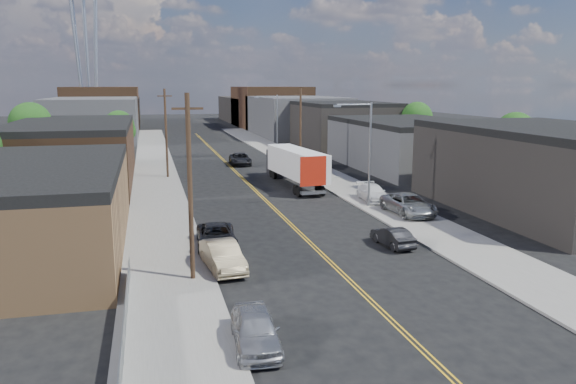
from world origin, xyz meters
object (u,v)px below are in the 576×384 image
car_left_a (255,329)px  car_left_c (216,236)px  car_ahead_truck (240,159)px  car_right_oncoming (393,237)px  car_right_lot_b (373,193)px  car_left_b (223,256)px  car_right_lot_a (409,204)px  semi_truck (293,164)px  car_right_lot_c (322,161)px

car_left_a → car_left_c: car_left_a is taller
car_ahead_truck → car_right_oncoming: bearing=-81.9°
car_left_a → car_right_lot_b: bearing=62.6°
car_left_b → car_left_c: 4.56m
car_left_b → car_right_lot_a: car_right_lot_a is taller
semi_truck → car_right_lot_b: bearing=-70.9°
car_left_b → car_right_oncoming: size_ratio=1.28×
car_left_b → car_right_lot_a: (16.30, 9.78, 0.16)m
car_ahead_truck → car_right_lot_a: bearing=-72.4°
car_right_lot_a → car_right_lot_b: (-0.67, 5.83, -0.11)m
semi_truck → car_right_lot_b: (4.73, -10.33, -1.38)m
semi_truck → car_left_b: 28.17m
semi_truck → car_right_oncoming: bearing=-94.3°
car_left_c → car_right_lot_b: (15.43, 11.04, 0.11)m
car_left_c → car_right_lot_a: car_right_lot_a is taller
car_right_oncoming → car_ahead_truck: 40.33m
semi_truck → car_left_c: bearing=-122.1°
car_right_oncoming → car_right_lot_b: car_right_lot_b is taller
car_left_c → car_right_lot_c: 36.30m
car_right_lot_b → car_ahead_truck: size_ratio=0.87×
car_right_lot_b → car_right_lot_c: (1.77, 20.92, 0.11)m
car_left_b → car_right_lot_c: 40.46m
car_left_b → car_right_lot_c: car_right_lot_c is taller
car_left_c → car_ahead_truck: (7.70, 37.67, 0.04)m
semi_truck → car_ahead_truck: 16.63m
car_left_b → car_ahead_truck: bearing=72.8°
car_left_c → car_ahead_truck: 38.45m
car_right_oncoming → car_ahead_truck: bearing=-90.2°
semi_truck → car_right_lot_c: 12.49m
semi_truck → car_right_lot_a: (5.40, -16.16, -1.27)m
car_right_oncoming → car_right_lot_a: car_right_lot_a is taller
semi_truck → car_right_lot_a: size_ratio=2.58×
car_left_c → car_right_lot_b: bearing=39.2°
car_right_oncoming → car_right_lot_a: size_ratio=0.66×
car_right_lot_b → car_right_oncoming: bearing=-103.0°
car_left_b → car_right_lot_b: 22.08m
car_left_b → car_right_lot_c: size_ratio=1.03×
car_right_oncoming → car_right_lot_c: car_right_lot_c is taller
semi_truck → car_right_lot_b: size_ratio=3.13×
semi_truck → car_ahead_truck: (-3.00, 16.29, -1.46)m
car_right_lot_a → car_ahead_truck: bearing=102.3°
car_right_lot_b → car_ahead_truck: car_right_lot_b is taller
car_right_lot_c → semi_truck: bearing=-112.9°
car_left_b → car_right_lot_c: (17.40, 36.53, 0.15)m
car_right_oncoming → car_right_lot_c: 34.99m
car_right_lot_c → car_left_a: bearing=-101.9°
car_right_lot_a → car_ahead_truck: (-8.40, 32.46, -0.19)m
car_right_oncoming → car_left_b: bearing=5.0°
semi_truck → car_right_lot_b: 11.45m
car_ahead_truck → car_right_lot_b: bearing=-70.7°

